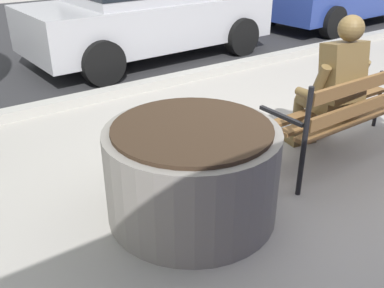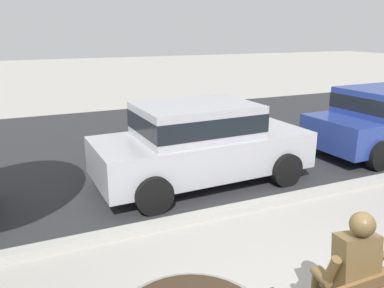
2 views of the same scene
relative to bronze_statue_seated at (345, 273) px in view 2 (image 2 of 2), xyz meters
The scene contains 4 objects.
street_surface 7.29m from the bronze_statue_seated, 90.66° to the left, with size 60.00×9.00×0.01m, color #2D2D30.
curb_stone 2.73m from the bronze_statue_seated, 91.81° to the left, with size 60.00×0.20×0.12m, color #B2AFA8.
bronze_statue_seated is the anchor object (origin of this frame).
parked_car_silver 4.10m from the bronze_statue_seated, 84.44° to the left, with size 4.16×2.05×1.56m.
Camera 2 is at (-2.50, -2.04, 2.86)m, focal length 36.08 mm.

